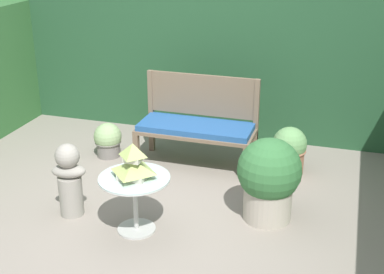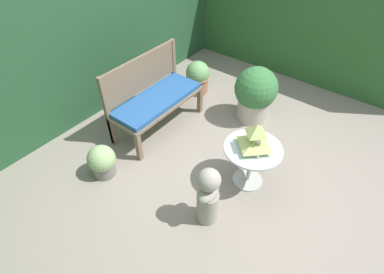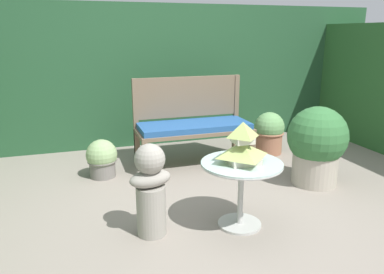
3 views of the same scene
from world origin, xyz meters
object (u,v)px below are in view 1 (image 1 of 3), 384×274
(pagoda_birdhouse, at_px, (133,163))
(potted_plant_patio_mid, at_px, (269,178))
(garden_bench, at_px, (196,130))
(potted_plant_hedge_corner, at_px, (289,150))
(potted_plant_table_far, at_px, (108,140))
(garden_bust, at_px, (69,179))
(patio_table, at_px, (135,189))

(pagoda_birdhouse, height_order, potted_plant_patio_mid, pagoda_birdhouse)
(garden_bench, height_order, potted_plant_patio_mid, potted_plant_patio_mid)
(potted_plant_hedge_corner, xyz_separation_m, potted_plant_table_far, (-2.10, -0.18, -0.07))
(garden_bust, relative_size, potted_plant_hedge_corner, 1.36)
(patio_table, distance_m, potted_plant_hedge_corner, 1.98)
(potted_plant_hedge_corner, bearing_deg, garden_bust, -140.65)
(patio_table, xyz_separation_m, potted_plant_patio_mid, (1.09, 0.56, -0.00))
(potted_plant_patio_mid, bearing_deg, garden_bust, -165.20)
(pagoda_birdhouse, distance_m, potted_plant_table_far, 1.77)
(patio_table, xyz_separation_m, garden_bust, (-0.70, 0.09, -0.05))
(patio_table, bearing_deg, pagoda_birdhouse, -89.78)
(garden_bust, height_order, potted_plant_patio_mid, potted_plant_patio_mid)
(garden_bench, bearing_deg, patio_table, -94.27)
(garden_bust, bearing_deg, potted_plant_hedge_corner, 27.04)
(garden_bust, bearing_deg, potted_plant_patio_mid, 2.49)
(garden_bust, bearing_deg, patio_table, -19.44)
(pagoda_birdhouse, xyz_separation_m, potted_plant_hedge_corner, (1.15, 1.60, -0.40))
(pagoda_birdhouse, xyz_separation_m, potted_plant_patio_mid, (1.09, 0.56, -0.25))
(garden_bench, bearing_deg, potted_plant_table_far, -175.95)
(pagoda_birdhouse, relative_size, garden_bust, 0.44)
(patio_table, xyz_separation_m, pagoda_birdhouse, (0.00, -0.00, 0.25))
(potted_plant_table_far, bearing_deg, patio_table, -56.22)
(patio_table, xyz_separation_m, potted_plant_hedge_corner, (1.15, 1.60, -0.15))
(garden_bust, xyz_separation_m, potted_plant_patio_mid, (1.79, 0.47, 0.04))
(patio_table, relative_size, potted_plant_patio_mid, 0.80)
(garden_bench, bearing_deg, pagoda_birdhouse, -94.27)
(garden_bust, distance_m, potted_plant_table_far, 1.36)
(garden_bench, distance_m, pagoda_birdhouse, 1.52)
(potted_plant_patio_mid, bearing_deg, pagoda_birdhouse, -152.88)
(pagoda_birdhouse, height_order, potted_plant_table_far, pagoda_birdhouse)
(patio_table, xyz_separation_m, potted_plant_table_far, (-0.95, 1.42, -0.22))
(garden_bench, distance_m, potted_plant_patio_mid, 1.35)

